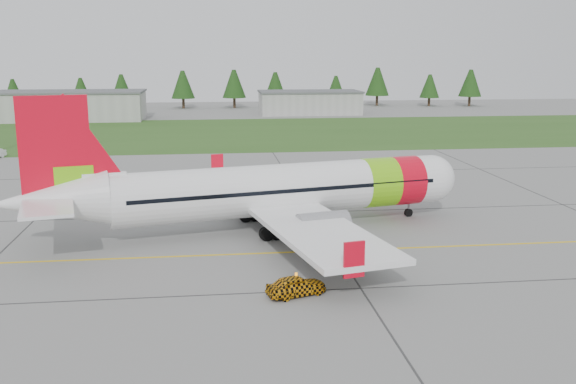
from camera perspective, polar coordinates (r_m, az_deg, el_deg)
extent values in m
plane|color=gray|center=(40.26, -7.68, -9.10)|extent=(320.00, 320.00, 0.00)
cylinder|color=white|center=(53.85, -0.39, 0.26)|extent=(28.69, 10.29, 4.27)
sphere|color=white|center=(59.91, 12.59, 1.19)|extent=(4.27, 4.27, 4.27)
cone|color=white|center=(50.98, -19.95, -0.74)|extent=(8.40, 5.81, 4.27)
cube|color=black|center=(60.01, 12.87, 1.57)|extent=(2.32, 3.15, 0.61)
cylinder|color=#78D30F|center=(57.23, 7.93, 0.86)|extent=(3.71, 4.86, 4.35)
cylinder|color=red|center=(58.47, 10.22, 1.02)|extent=(3.29, 4.76, 4.35)
cube|color=white|center=(53.94, -0.93, -1.03)|extent=(13.41, 35.48, 0.39)
cube|color=red|center=(69.96, -6.31, 2.48)|extent=(1.32, 0.47, 2.19)
cube|color=red|center=(37.81, 5.89, -5.99)|extent=(1.32, 0.47, 2.19)
cylinder|color=gray|center=(60.14, -1.26, -0.23)|extent=(4.34, 3.09, 2.30)
cylinder|color=gray|center=(49.18, 3.11, -3.09)|extent=(4.34, 3.09, 2.30)
cube|color=red|center=(50.32, -20.00, 3.35)|extent=(5.00, 1.47, 8.31)
cube|color=#78D30F|center=(50.72, -18.45, 0.76)|extent=(2.88, 1.06, 2.63)
cube|color=white|center=(50.93, -20.59, -0.48)|extent=(6.13, 13.04, 0.24)
cylinder|color=slate|center=(59.35, 10.67, -1.42)|extent=(0.20, 0.20, 1.53)
cylinder|color=black|center=(59.44, 10.66, -1.79)|extent=(0.79, 0.46, 0.74)
cylinder|color=slate|center=(56.73, -2.96, -1.57)|extent=(0.24, 0.24, 2.08)
cylinder|color=black|center=(56.73, -3.38, -2.07)|extent=(1.22, 0.73, 1.14)
cylinder|color=slate|center=(51.07, -1.01, -3.13)|extent=(0.24, 0.24, 2.08)
cylinder|color=black|center=(51.07, -1.47, -3.68)|extent=(1.22, 0.73, 1.14)
imported|color=#FDAB0E|center=(39.29, 0.73, -6.63)|extent=(1.69, 1.84, 3.74)
cube|color=#30561E|center=(120.40, -7.30, 5.21)|extent=(320.00, 50.00, 0.03)
cube|color=gold|center=(47.80, -7.59, -5.61)|extent=(120.00, 0.25, 0.02)
cube|color=#A8A8A3|center=(151.14, -18.83, 7.22)|extent=(32.00, 14.00, 6.00)
cube|color=#A8A8A3|center=(157.84, 1.92, 7.90)|extent=(24.00, 12.00, 5.20)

